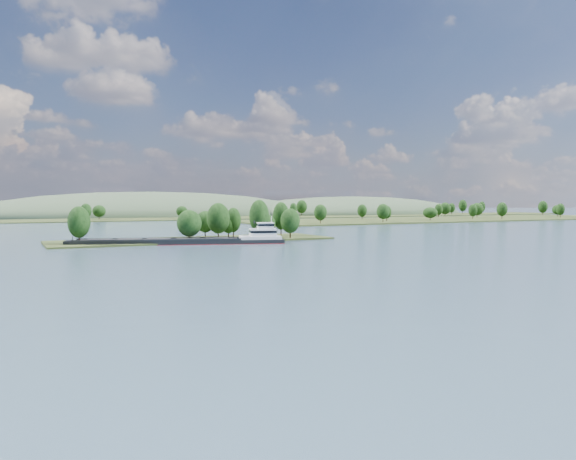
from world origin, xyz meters
TOP-DOWN VIEW (x-y plane):
  - ground at (0.00, 120.00)m, footprint 1800.00×1800.00m
  - tree_island at (6.61, 178.25)m, footprint 100.00×30.84m
  - right_bank at (231.86, 299.61)m, footprint 320.00×90.00m
  - back_shoreline at (7.82, 399.81)m, footprint 900.00×60.00m
  - hill_east at (260.00, 470.00)m, footprint 260.00×140.00m
  - hill_west at (60.00, 500.00)m, footprint 320.00×160.00m
  - cargo_barge at (-4.67, 165.85)m, footprint 70.42×28.45m

SIDE VIEW (x-z plane):
  - ground at x=0.00m, z-range 0.00..0.00m
  - hill_east at x=260.00m, z-range -18.00..18.00m
  - hill_west at x=60.00m, z-range -22.00..22.00m
  - back_shoreline at x=7.82m, z-range -7.41..8.81m
  - right_bank at x=231.86m, z-range -6.23..8.23m
  - cargo_barge at x=-4.67m, z-range -3.59..6.01m
  - tree_island at x=6.61m, z-range -3.47..11.98m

